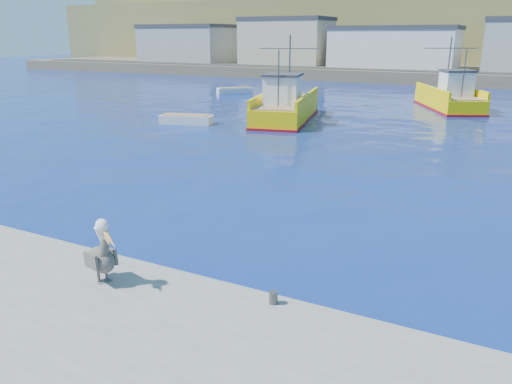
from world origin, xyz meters
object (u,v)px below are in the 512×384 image
trawler_yellow_b (450,98)px  skiff_left (186,120)px  trawler_yellow_a (286,107)px  skiff_extra (235,91)px  pelican (102,255)px

trawler_yellow_b → skiff_left: bearing=-133.9°
trawler_yellow_a → trawler_yellow_b: (10.59, 12.30, -0.05)m
trawler_yellow_a → skiff_left: 7.77m
trawler_yellow_b → skiff_extra: trawler_yellow_b is taller
skiff_left → trawler_yellow_a: bearing=39.4°
trawler_yellow_a → trawler_yellow_b: trawler_yellow_a is taller
trawler_yellow_b → skiff_left: 23.90m
skiff_left → pelican: (13.31, -22.61, 0.97)m
trawler_yellow_a → trawler_yellow_b: 16.23m
trawler_yellow_b → skiff_extra: 23.41m
skiff_left → skiff_extra: (-6.75, 19.19, 0.00)m
skiff_left → pelican: 26.25m
trawler_yellow_a → trawler_yellow_b: size_ratio=1.10×
trawler_yellow_a → skiff_left: size_ratio=2.75×
trawler_yellow_b → pelican: (-3.26, -39.82, 0.27)m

